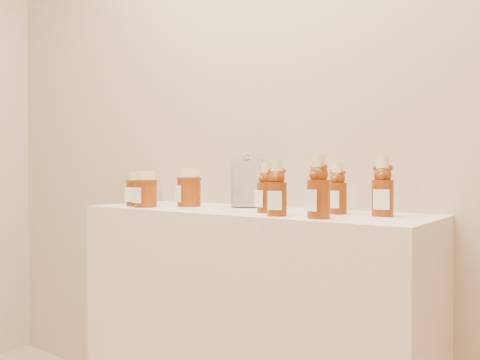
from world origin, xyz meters
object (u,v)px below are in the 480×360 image
Objects in this scene: honey_jar_left at (137,189)px; glass_canister at (246,181)px; display_table at (247,344)px; bear_bottle_front_left at (277,185)px; bear_bottle_back_left at (266,185)px.

honey_jar_left is 0.42m from glass_canister.
honey_jar_left is (-0.45, -0.09, 0.51)m from display_table.
display_table is at bearing 3.86° from honey_jar_left.
bear_bottle_back_left is at bearing 119.37° from bear_bottle_front_left.
bear_bottle_back_left is 0.56m from honey_jar_left.
honey_jar_left is (-0.65, 0.04, -0.03)m from bear_bottle_front_left.
bear_bottle_back_left is 0.11m from bear_bottle_front_left.
display_table is at bearing 170.90° from bear_bottle_back_left.
bear_bottle_front_left is at bearing -32.95° from display_table.
honey_jar_left is at bearing -168.89° from display_table.
honey_jar_left is 0.69× the size of glass_canister.
display_table is 9.38× the size of honey_jar_left.
glass_canister is (-0.19, 0.16, 0.01)m from bear_bottle_back_left.
display_table is 0.55m from bear_bottle_back_left.
glass_canister is at bearing 158.04° from bear_bottle_back_left.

